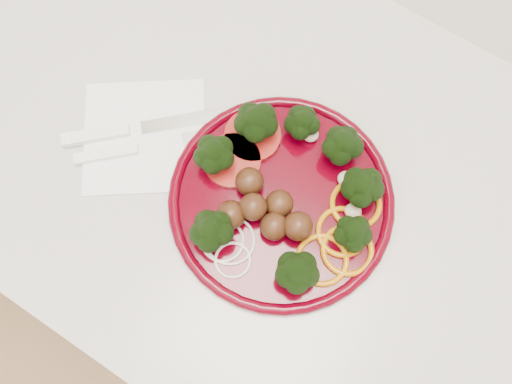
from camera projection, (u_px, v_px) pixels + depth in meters
The scene contains 5 objects.
counter at pixel (204, 206), 1.17m from camera, with size 2.40×0.60×0.90m.
plate at pixel (285, 196), 0.68m from camera, with size 0.28×0.28×0.06m.
napkin at pixel (145, 136), 0.72m from camera, with size 0.15×0.15×0.00m, color white.
knife at pixel (124, 130), 0.72m from camera, with size 0.17×0.16×0.01m.
fork at pixel (124, 151), 0.71m from camera, with size 0.15×0.14×0.01m.
Camera 1 is at (0.26, 1.49, 1.57)m, focal length 40.00 mm.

